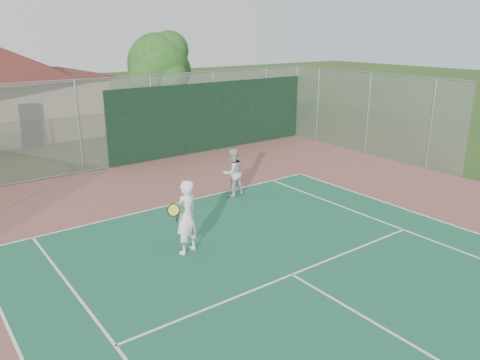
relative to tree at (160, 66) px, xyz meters
The scene contains 5 objects.
back_fence 6.24m from the tree, 120.03° to the right, with size 20.08×0.11×3.53m.
side_fence_right 10.96m from the tree, 63.12° to the right, with size 0.08×9.00×3.50m.
tree is the anchor object (origin of this frame).
player_white_front 15.06m from the tree, 115.50° to the right, with size 1.05×0.72×1.84m.
player_grey_back 11.47m from the tree, 106.08° to the right, with size 0.79×0.62×1.57m.
Camera 1 is at (-6.44, -0.32, 5.18)m, focal length 35.00 mm.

